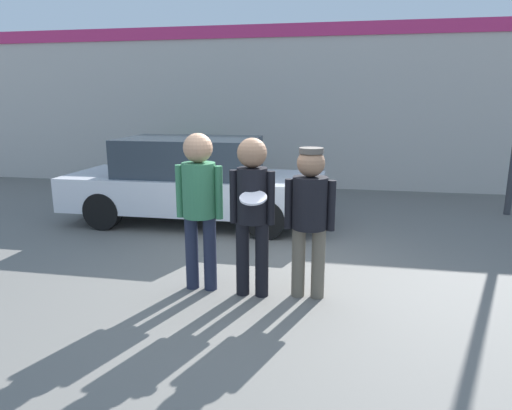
{
  "coord_description": "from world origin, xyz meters",
  "views": [
    {
      "loc": [
        0.86,
        -5.11,
        2.19
      ],
      "look_at": [
        -0.09,
        -0.13,
        1.0
      ],
      "focal_mm": 32.0,
      "sensor_mm": 36.0,
      "label": 1
    }
  ],
  "objects_px": {
    "parked_car_near": "(194,181)",
    "shrub": "(187,164)",
    "person_right": "(310,209)",
    "person_middle_with_frisbee": "(252,203)",
    "person_left": "(199,197)"
  },
  "relations": [
    {
      "from": "parked_car_near",
      "to": "shrub",
      "type": "bearing_deg",
      "value": 111.72
    },
    {
      "from": "person_right",
      "to": "parked_car_near",
      "type": "distance_m",
      "value": 3.68
    },
    {
      "from": "person_middle_with_frisbee",
      "to": "parked_car_near",
      "type": "distance_m",
      "value": 3.41
    },
    {
      "from": "person_left",
      "to": "person_middle_with_frisbee",
      "type": "bearing_deg",
      "value": -6.4
    },
    {
      "from": "person_left",
      "to": "person_middle_with_frisbee",
      "type": "distance_m",
      "value": 0.63
    },
    {
      "from": "person_left",
      "to": "shrub",
      "type": "bearing_deg",
      "value": 110.67
    },
    {
      "from": "person_middle_with_frisbee",
      "to": "person_left",
      "type": "bearing_deg",
      "value": 173.6
    },
    {
      "from": "person_middle_with_frisbee",
      "to": "shrub",
      "type": "xyz_separation_m",
      "value": [
        -2.8,
        5.83,
        -0.44
      ]
    },
    {
      "from": "parked_car_near",
      "to": "person_middle_with_frisbee",
      "type": "bearing_deg",
      "value": -60.82
    },
    {
      "from": "person_middle_with_frisbee",
      "to": "person_right",
      "type": "xyz_separation_m",
      "value": [
        0.62,
        0.08,
        -0.05
      ]
    },
    {
      "from": "person_left",
      "to": "parked_car_near",
      "type": "xyz_separation_m",
      "value": [
        -1.03,
        2.89,
        -0.36
      ]
    },
    {
      "from": "shrub",
      "to": "person_left",
      "type": "bearing_deg",
      "value": -69.33
    },
    {
      "from": "person_middle_with_frisbee",
      "to": "parked_car_near",
      "type": "height_order",
      "value": "person_middle_with_frisbee"
    },
    {
      "from": "person_right",
      "to": "parked_car_near",
      "type": "bearing_deg",
      "value": 128.28
    },
    {
      "from": "parked_car_near",
      "to": "shrub",
      "type": "height_order",
      "value": "parked_car_near"
    }
  ]
}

